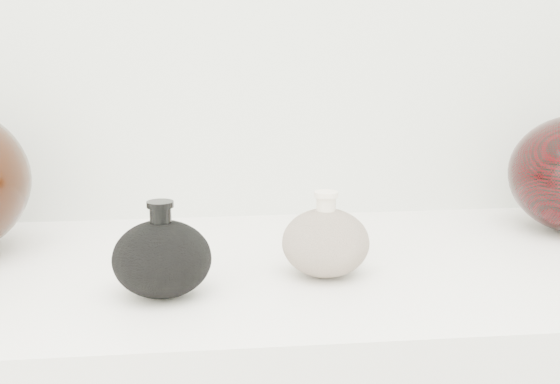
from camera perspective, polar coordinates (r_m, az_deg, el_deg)
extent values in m
cube|color=white|center=(0.98, -1.14, -6.18)|extent=(1.20, 0.50, 0.03)
ellipsoid|color=black|center=(0.87, -8.63, -4.86)|extent=(0.14, 0.14, 0.09)
cylinder|color=black|center=(0.85, -8.74, -1.72)|extent=(0.03, 0.03, 0.03)
cylinder|color=black|center=(0.85, -8.76, -0.89)|extent=(0.04, 0.04, 0.01)
ellipsoid|color=beige|center=(0.93, 3.36, -3.72)|extent=(0.12, 0.12, 0.08)
cylinder|color=beige|center=(0.91, 3.39, -0.91)|extent=(0.03, 0.03, 0.02)
cylinder|color=beige|center=(0.91, 3.40, -0.16)|extent=(0.03, 0.03, 0.01)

